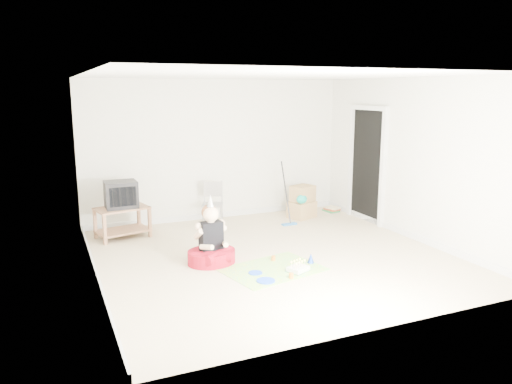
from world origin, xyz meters
name	(u,v)px	position (x,y,z in m)	size (l,w,h in m)	color
ground	(273,256)	(0.00, 0.00, 0.00)	(5.00, 5.00, 0.00)	beige
doorway_recess	(367,166)	(2.48, 1.20, 1.02)	(0.02, 0.90, 2.05)	black
tv_stand	(122,220)	(-1.88, 1.85, 0.30)	(0.92, 0.68, 0.51)	#916041
crt_tv	(121,194)	(-1.88, 1.85, 0.73)	(0.51, 0.42, 0.44)	black
folding_chair	(213,204)	(-0.27, 1.98, 0.39)	(0.47, 0.46, 0.80)	#9A9B9F
cardboard_boxes	(302,202)	(1.48, 1.85, 0.29)	(0.59, 0.54, 0.61)	tan
floor_mop	(290,211)	(1.01, 1.46, 0.26)	(0.29, 0.38, 1.12)	#2367B3
book_pile	(332,209)	(2.26, 2.03, 0.05)	(0.28, 0.32, 0.10)	#28793F
seated_woman	(211,248)	(-0.93, 0.07, 0.22)	(0.76, 0.76, 0.99)	maroon
party_mat	(273,269)	(-0.24, -0.50, 0.00)	(1.30, 0.94, 0.01)	#FF3594
birthday_cake	(298,269)	(0.03, -0.72, 0.04)	(0.32, 0.29, 0.13)	silver
blue_plate_near	(255,273)	(-0.52, -0.55, 0.01)	(0.19, 0.19, 0.01)	blue
blue_plate_far	(266,281)	(-0.51, -0.86, 0.01)	(0.24, 0.24, 0.01)	blue
orange_cup_near	(273,258)	(-0.08, -0.18, 0.04)	(0.06, 0.06, 0.07)	orange
orange_cup_far	(291,276)	(-0.16, -0.90, 0.04)	(0.06, 0.06, 0.07)	orange
blue_party_hat	(311,258)	(0.36, -0.49, 0.08)	(0.10, 0.10, 0.14)	#183DA9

